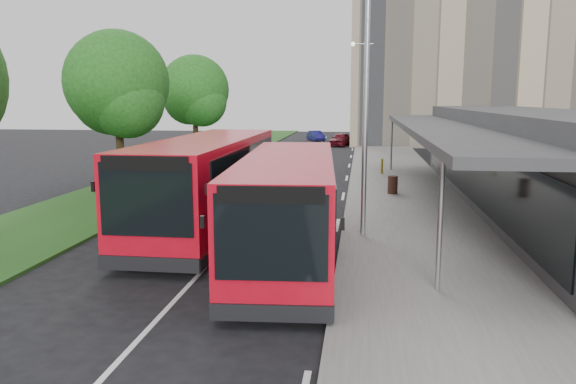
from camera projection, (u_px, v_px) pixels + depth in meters
The scene contains 17 objects.
ground at pixel (220, 252), 16.64m from camera, with size 120.00×120.00×0.00m, color black.
pavement at pixel (391, 169), 35.41m from camera, with size 5.00×80.00×0.15m, color slate.
grass_verge at pixel (192, 166), 37.09m from camera, with size 5.00×80.00×0.10m, color #1F4F19.
lane_centre_line at pixel (287, 179), 31.31m from camera, with size 0.12×70.00×0.01m, color silver.
kerb_dashes at pixel (348, 171), 34.79m from camera, with size 0.12×56.00×0.01m.
office_block at pixel (467, 51), 54.40m from camera, with size 22.00×12.00×18.00m, color tan.
station_building at pixel (529, 159), 22.73m from camera, with size 7.70×26.00×4.00m.
tree_mid at pixel (117, 89), 25.58m from camera, with size 4.71×4.71×7.56m.
tree_far at pixel (195, 94), 37.34m from camera, with size 4.58×4.58×7.34m.
lamp_post_near at pixel (363, 91), 17.28m from camera, with size 1.44×0.28×8.00m.
lamp_post_far at pixel (363, 95), 36.84m from camera, with size 1.44×0.28×8.00m.
bus_main at pixel (288, 207), 15.73m from camera, with size 3.30×10.43×2.91m.
bus_second at pixel (208, 183), 19.19m from camera, with size 3.02×11.16×3.15m.
litter_bin at pixel (393, 185), 25.78m from camera, with size 0.46×0.46×0.82m, color #3C2018.
bollard at pixel (382, 166), 32.53m from camera, with size 0.14×0.14×0.88m, color #DCC00B.
car_near at pixel (340, 139), 53.02m from camera, with size 1.48×3.68×1.25m, color #5A0C17.
car_far at pixel (316, 136), 59.49m from camera, with size 1.12×3.21×1.06m, color navy.
Camera 1 is at (4.11, -15.71, 4.52)m, focal length 35.00 mm.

